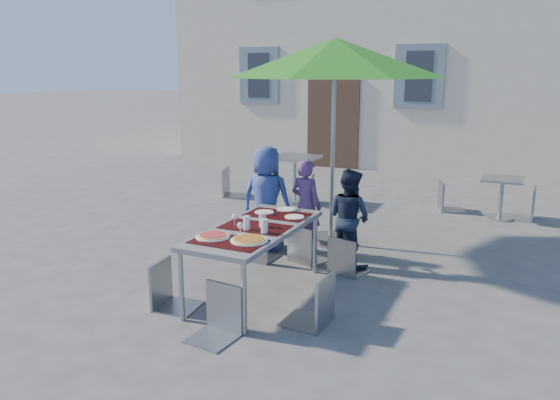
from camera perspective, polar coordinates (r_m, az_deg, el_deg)
The scene contains 22 objects.
ground at distance 6.12m, azimuth -0.94°, elevation -9.20°, with size 90.00×90.00×0.00m, color #48474A.
dining_table at distance 5.74m, azimuth -2.63°, elevation -3.36°, with size 0.80×1.85×0.76m.
pizza_near_left at distance 5.40m, azimuth -7.04°, elevation -3.75°, with size 0.34×0.34×0.03m.
pizza_near_right at distance 5.26m, azimuth -3.24°, elevation -4.15°, with size 0.37×0.37×0.03m.
glassware at distance 5.59m, azimuth -2.77°, elevation -2.41°, with size 0.47×0.41×0.15m.
place_settings at distance 6.25m, azimuth 0.19°, elevation -1.33°, with size 0.66×0.49×0.01m.
child_0 at distance 7.22m, azimuth -1.42°, elevation 0.17°, with size 0.68×0.44×1.39m, color #344891.
child_1 at distance 7.12m, azimuth 2.73°, elevation -0.64°, with size 0.45×0.30×1.24m, color #5D3975.
child_2 at distance 6.69m, azimuth 7.22°, elevation -1.84°, with size 0.58×0.34×1.20m, color #182236.
chair_0 at distance 6.80m, azimuth -2.46°, elevation -2.05°, with size 0.42×0.43×0.92m.
chair_1 at distance 6.74m, azimuth 2.66°, elevation -2.32°, with size 0.51×0.51×0.90m.
chair_2 at distance 6.40m, azimuth 6.97°, elevation -3.49°, with size 0.47×0.47×0.86m.
chair_3 at distance 5.60m, azimuth -11.64°, elevation -5.87°, with size 0.45×0.44×0.91m.
chair_4 at distance 5.10m, azimuth 3.78°, elevation -7.33°, with size 0.44×0.43×0.94m.
chair_5 at distance 4.94m, azimuth -6.59°, elevation -8.46°, with size 0.43×0.44×0.89m.
patio_umbrella at distance 7.27m, azimuth 5.76°, elevation 14.43°, with size 2.87×2.87×2.75m.
cafe_table_0 at distance 9.87m, azimuth 1.56°, elevation 3.27°, with size 0.78×0.78×0.83m.
bg_chair_l_0 at distance 10.36m, azimuth -5.14°, elevation 3.69°, with size 0.56×0.56×1.02m.
bg_chair_r_0 at distance 9.73m, azimuth 2.89°, elevation 2.88°, with size 0.54×0.54×0.97m.
cafe_table_1 at distance 9.45m, azimuth 22.15°, elevation 0.71°, with size 0.62×0.62×0.67m.
bg_chair_l_1 at distance 9.69m, azimuth 17.15°, elevation 2.08°, with size 0.53×0.53×0.92m.
bg_chair_r_1 at distance 9.55m, azimuth 24.54°, elevation 1.64°, with size 0.46×0.46×1.01m.
Camera 1 is at (2.50, -5.06, 2.37)m, focal length 35.00 mm.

